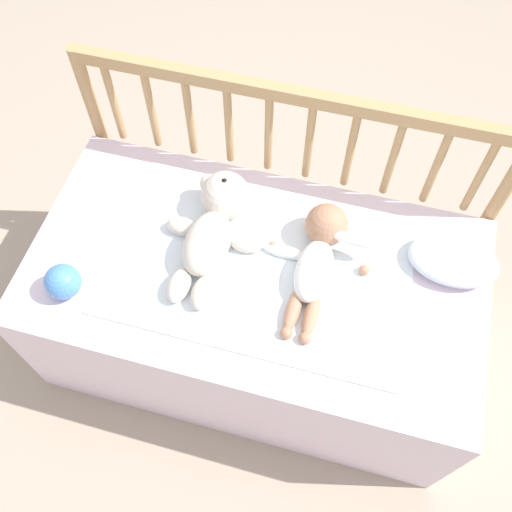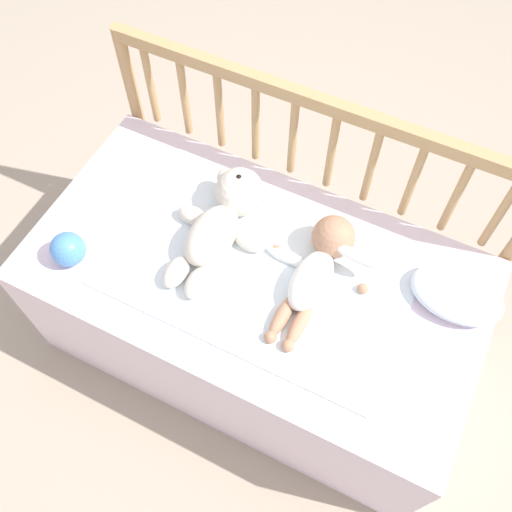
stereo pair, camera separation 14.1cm
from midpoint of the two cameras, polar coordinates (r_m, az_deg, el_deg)
The scene contains 8 objects.
ground_plane at distance 1.87m, azimuth 2.11°, elevation -8.42°, with size 12.00×12.00×0.00m, color tan.
crib_mattress at distance 1.66m, azimuth 2.36°, elevation -5.42°, with size 1.18×0.63×0.46m.
crib_rail at distance 1.57m, azimuth 8.07°, elevation 9.65°, with size 1.18×0.04×0.76m.
blanket at distance 1.46m, azimuth 3.23°, elevation -1.21°, with size 0.76×0.49×0.01m.
teddy_bear at distance 1.47m, azimuth -0.58°, elevation 3.59°, with size 0.26×0.38×0.13m.
baby at distance 1.43m, azimuth 9.14°, elevation -1.09°, with size 0.29×0.37×0.11m.
small_pillow at distance 1.50m, azimuth 22.03°, elevation -3.82°, with size 0.23×0.15×0.06m.
toy_ball at distance 1.49m, azimuth -15.78°, elevation 0.44°, with size 0.09×0.09×0.09m.
Camera 2 is at (0.32, -0.64, 1.73)m, focal length 40.00 mm.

